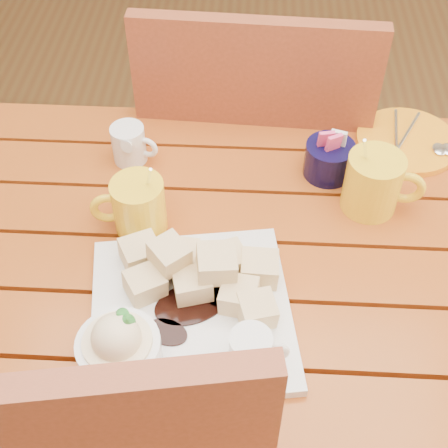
# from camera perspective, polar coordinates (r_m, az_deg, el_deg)

# --- Properties ---
(table) EXTENTS (1.20, 0.79, 0.75)m
(table) POSITION_cam_1_polar(r_m,az_deg,el_deg) (1.06, -0.27, -7.64)
(table) COLOR #9D3D14
(table) RESTS_ON ground
(dessert_plate) EXTENTS (0.33, 0.33, 0.12)m
(dessert_plate) POSITION_cam_1_polar(r_m,az_deg,el_deg) (0.89, -4.20, -8.10)
(dessert_plate) COLOR white
(dessert_plate) RESTS_ON table
(coffee_mug_left) EXTENTS (0.12, 0.08, 0.14)m
(coffee_mug_left) POSITION_cam_1_polar(r_m,az_deg,el_deg) (1.00, -7.94, 1.69)
(coffee_mug_left) COLOR yellow
(coffee_mug_left) RESTS_ON table
(coffee_mug_right) EXTENTS (0.13, 0.09, 0.16)m
(coffee_mug_right) POSITION_cam_1_polar(r_m,az_deg,el_deg) (1.05, 13.60, 3.70)
(coffee_mug_right) COLOR yellow
(coffee_mug_right) RESTS_ON table
(cream_pitcher) EXTENTS (0.09, 0.07, 0.07)m
(cream_pitcher) POSITION_cam_1_polar(r_m,az_deg,el_deg) (1.13, -8.62, 7.29)
(cream_pitcher) COLOR white
(cream_pitcher) RESTS_ON table
(sugar_caddy) EXTENTS (0.09, 0.09, 0.09)m
(sugar_caddy) POSITION_cam_1_polar(r_m,az_deg,el_deg) (1.11, 9.58, 5.91)
(sugar_caddy) COLOR black
(sugar_caddy) RESTS_ON table
(orange_saucer) EXTENTS (0.19, 0.19, 0.02)m
(orange_saucer) POSITION_cam_1_polar(r_m,az_deg,el_deg) (1.22, 16.46, 7.30)
(orange_saucer) COLOR orange
(orange_saucer) RESTS_ON table
(chair_far) EXTENTS (0.48, 0.48, 0.97)m
(chair_far) POSITION_cam_1_polar(r_m,az_deg,el_deg) (1.46, 2.73, 5.83)
(chair_far) COLOR brown
(chair_far) RESTS_ON ground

